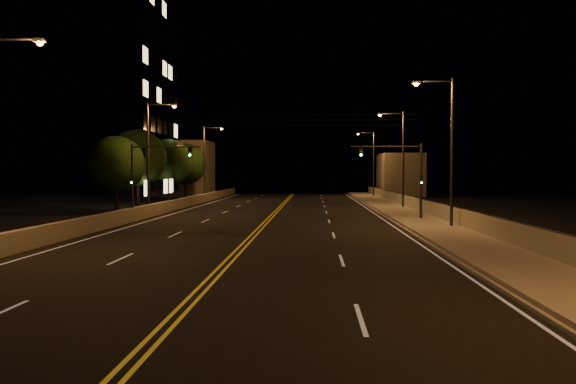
{
  "coord_description": "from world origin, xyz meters",
  "views": [
    {
      "loc": [
        3.36,
        -11.96,
        3.55
      ],
      "look_at": [
        2.0,
        18.0,
        2.5
      ],
      "focal_mm": 35.0,
      "sensor_mm": 36.0,
      "label": 1
    }
  ],
  "objects_px": {
    "streetlight_6": "(206,158)",
    "building_tower": "(54,82)",
    "streetlight_2": "(400,153)",
    "tree_0": "(116,165)",
    "tree_3": "(186,164)",
    "streetlight_5": "(151,151)",
    "streetlight_1": "(448,143)",
    "tree_2": "(169,162)",
    "streetlight_3": "(372,160)",
    "traffic_signal_right": "(406,172)",
    "tree_1": "(137,158)",
    "traffic_signal_left": "(147,172)"
  },
  "relations": [
    {
      "from": "streetlight_6",
      "to": "tree_3",
      "type": "xyz_separation_m",
      "value": [
        -3.61,
        4.46,
        -0.7
      ]
    },
    {
      "from": "streetlight_2",
      "to": "streetlight_5",
      "type": "bearing_deg",
      "value": -160.14
    },
    {
      "from": "tree_1",
      "to": "tree_2",
      "type": "bearing_deg",
      "value": 87.67
    },
    {
      "from": "streetlight_5",
      "to": "tree_3",
      "type": "xyz_separation_m",
      "value": [
        -3.61,
        28.02,
        -0.7
      ]
    },
    {
      "from": "building_tower",
      "to": "tree_3",
      "type": "relative_size",
      "value": 3.81
    },
    {
      "from": "streetlight_2",
      "to": "streetlight_3",
      "type": "height_order",
      "value": "same"
    },
    {
      "from": "streetlight_2",
      "to": "tree_3",
      "type": "height_order",
      "value": "streetlight_2"
    },
    {
      "from": "tree_3",
      "to": "streetlight_1",
      "type": "bearing_deg",
      "value": -57.18
    },
    {
      "from": "tree_1",
      "to": "tree_0",
      "type": "bearing_deg",
      "value": -84.01
    },
    {
      "from": "streetlight_3",
      "to": "tree_1",
      "type": "bearing_deg",
      "value": -139.83
    },
    {
      "from": "streetlight_6",
      "to": "tree_3",
      "type": "bearing_deg",
      "value": 128.99
    },
    {
      "from": "streetlight_6",
      "to": "tree_1",
      "type": "height_order",
      "value": "streetlight_6"
    },
    {
      "from": "streetlight_2",
      "to": "tree_2",
      "type": "distance_m",
      "value": 29.57
    },
    {
      "from": "streetlight_2",
      "to": "tree_3",
      "type": "distance_m",
      "value": 32.24
    },
    {
      "from": "tree_2",
      "to": "streetlight_6",
      "type": "bearing_deg",
      "value": 17.45
    },
    {
      "from": "tree_2",
      "to": "streetlight_5",
      "type": "bearing_deg",
      "value": -78.91
    },
    {
      "from": "streetlight_6",
      "to": "tree_2",
      "type": "height_order",
      "value": "streetlight_6"
    },
    {
      "from": "streetlight_1",
      "to": "streetlight_5",
      "type": "distance_m",
      "value": 24.03
    },
    {
      "from": "streetlight_2",
      "to": "tree_1",
      "type": "xyz_separation_m",
      "value": [
        -26.24,
        3.71,
        -0.32
      ]
    },
    {
      "from": "tree_2",
      "to": "streetlight_1",
      "type": "bearing_deg",
      "value": -52.0
    },
    {
      "from": "streetlight_5",
      "to": "tree_2",
      "type": "height_order",
      "value": "streetlight_5"
    },
    {
      "from": "streetlight_2",
      "to": "tree_0",
      "type": "bearing_deg",
      "value": -168.41
    },
    {
      "from": "streetlight_2",
      "to": "tree_3",
      "type": "xyz_separation_m",
      "value": [
        -25.06,
        20.27,
        -0.7
      ]
    },
    {
      "from": "traffic_signal_left",
      "to": "tree_0",
      "type": "height_order",
      "value": "tree_0"
    },
    {
      "from": "tree_1",
      "to": "streetlight_6",
      "type": "bearing_deg",
      "value": 68.41
    },
    {
      "from": "tree_0",
      "to": "streetlight_2",
      "type": "bearing_deg",
      "value": 11.59
    },
    {
      "from": "traffic_signal_right",
      "to": "tree_3",
      "type": "distance_m",
      "value": 40.73
    },
    {
      "from": "tree_0",
      "to": "building_tower",
      "type": "bearing_deg",
      "value": 131.73
    },
    {
      "from": "building_tower",
      "to": "tree_2",
      "type": "bearing_deg",
      "value": 32.2
    },
    {
      "from": "streetlight_3",
      "to": "streetlight_6",
      "type": "relative_size",
      "value": 1.0
    },
    {
      "from": "streetlight_6",
      "to": "building_tower",
      "type": "relative_size",
      "value": 0.33
    },
    {
      "from": "streetlight_6",
      "to": "tree_0",
      "type": "xyz_separation_m",
      "value": [
        -3.85,
        -21.0,
        -1.1
      ]
    },
    {
      "from": "tree_1",
      "to": "streetlight_3",
      "type": "bearing_deg",
      "value": 40.17
    },
    {
      "from": "traffic_signal_left",
      "to": "tree_1",
      "type": "distance_m",
      "value": 17.79
    },
    {
      "from": "building_tower",
      "to": "tree_3",
      "type": "bearing_deg",
      "value": 47.49
    },
    {
      "from": "streetlight_3",
      "to": "tree_2",
      "type": "height_order",
      "value": "streetlight_3"
    },
    {
      "from": "traffic_signal_right",
      "to": "tree_0",
      "type": "bearing_deg",
      "value": 161.79
    },
    {
      "from": "streetlight_1",
      "to": "streetlight_2",
      "type": "bearing_deg",
      "value": 90.0
    },
    {
      "from": "traffic_signal_right",
      "to": "tree_2",
      "type": "height_order",
      "value": "tree_2"
    },
    {
      "from": "traffic_signal_right",
      "to": "tree_1",
      "type": "bearing_deg",
      "value": 145.89
    },
    {
      "from": "traffic_signal_right",
      "to": "building_tower",
      "type": "height_order",
      "value": "building_tower"
    },
    {
      "from": "streetlight_6",
      "to": "streetlight_2",
      "type": "bearing_deg",
      "value": -36.4
    },
    {
      "from": "streetlight_3",
      "to": "tree_2",
      "type": "relative_size",
      "value": 1.21
    },
    {
      "from": "streetlight_5",
      "to": "tree_3",
      "type": "relative_size",
      "value": 1.26
    },
    {
      "from": "tree_0",
      "to": "tree_2",
      "type": "xyz_separation_m",
      "value": [
        -0.5,
        19.63,
        0.57
      ]
    },
    {
      "from": "streetlight_2",
      "to": "streetlight_3",
      "type": "distance_m",
      "value": 25.85
    },
    {
      "from": "streetlight_6",
      "to": "tree_1",
      "type": "distance_m",
      "value": 13.02
    },
    {
      "from": "streetlight_5",
      "to": "streetlight_2",
      "type": "bearing_deg",
      "value": 19.86
    },
    {
      "from": "building_tower",
      "to": "tree_0",
      "type": "relative_size",
      "value": 4.18
    },
    {
      "from": "streetlight_6",
      "to": "tree_2",
      "type": "bearing_deg",
      "value": -162.55
    }
  ]
}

